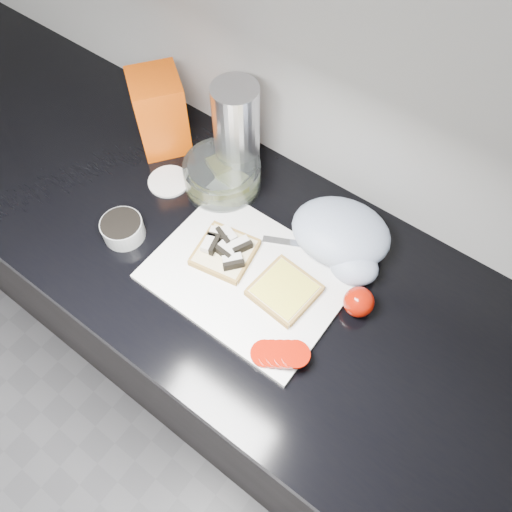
# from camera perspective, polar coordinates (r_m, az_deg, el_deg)

# --- Properties ---
(base_cabinet) EXTENTS (3.50, 0.60, 0.86)m
(base_cabinet) POSITION_cam_1_polar(r_m,az_deg,el_deg) (1.53, -2.70, -8.40)
(base_cabinet) COLOR black
(base_cabinet) RESTS_ON ground
(countertop) EXTENTS (3.50, 0.64, 0.04)m
(countertop) POSITION_cam_1_polar(r_m,az_deg,el_deg) (1.13, -3.61, 0.68)
(countertop) COLOR black
(countertop) RESTS_ON base_cabinet
(cutting_board) EXTENTS (0.40, 0.30, 0.01)m
(cutting_board) POSITION_cam_1_polar(r_m,az_deg,el_deg) (1.07, -0.96, -2.35)
(cutting_board) COLOR white
(cutting_board) RESTS_ON countertop
(bread_left) EXTENTS (0.14, 0.14, 0.04)m
(bread_left) POSITION_cam_1_polar(r_m,az_deg,el_deg) (1.08, -3.54, 0.62)
(bread_left) COLOR beige
(bread_left) RESTS_ON cutting_board
(bread_right) EXTENTS (0.13, 0.13, 0.02)m
(bread_right) POSITION_cam_1_polar(r_m,az_deg,el_deg) (1.03, 3.27, -3.96)
(bread_right) COLOR beige
(bread_right) RESTS_ON cutting_board
(tomato_slices) EXTENTS (0.12, 0.10, 0.02)m
(tomato_slices) POSITION_cam_1_polar(r_m,az_deg,el_deg) (0.97, 2.76, -11.11)
(tomato_slices) COLOR #961003
(tomato_slices) RESTS_ON cutting_board
(knife) EXTENTS (0.21, 0.11, 0.01)m
(knife) POSITION_cam_1_polar(r_m,az_deg,el_deg) (1.10, 7.99, 0.99)
(knife) COLOR #BBBBC0
(knife) RESTS_ON cutting_board
(seed_tub) EXTENTS (0.09, 0.09, 0.05)m
(seed_tub) POSITION_cam_1_polar(r_m,az_deg,el_deg) (1.15, -15.01, 3.08)
(seed_tub) COLOR #9CA1A0
(seed_tub) RESTS_ON countertop
(tub_lid) EXTENTS (0.13, 0.13, 0.01)m
(tub_lid) POSITION_cam_1_polar(r_m,az_deg,el_deg) (1.24, -9.93, 8.40)
(tub_lid) COLOR white
(tub_lid) RESTS_ON countertop
(glass_bowl) EXTENTS (0.18, 0.18, 0.08)m
(glass_bowl) POSITION_cam_1_polar(r_m,az_deg,el_deg) (1.19, -3.85, 9.11)
(glass_bowl) COLOR silver
(glass_bowl) RESTS_ON countertop
(bread_bag) EXTENTS (0.17, 0.17, 0.20)m
(bread_bag) POSITION_cam_1_polar(r_m,az_deg,el_deg) (1.27, -10.92, 15.83)
(bread_bag) COLOR red
(bread_bag) RESTS_ON countertop
(steel_canister) EXTENTS (0.10, 0.10, 0.25)m
(steel_canister) POSITION_cam_1_polar(r_m,az_deg,el_deg) (1.16, -2.23, 13.86)
(steel_canister) COLOR silver
(steel_canister) RESTS_ON countertop
(grocery_bag) EXTENTS (0.25, 0.22, 0.10)m
(grocery_bag) POSITION_cam_1_polar(r_m,az_deg,el_deg) (1.09, 9.87, 2.17)
(grocery_bag) COLOR #ABBBD2
(grocery_bag) RESTS_ON countertop
(whole_tomatoes) EXTENTS (0.06, 0.06, 0.06)m
(whole_tomatoes) POSITION_cam_1_polar(r_m,az_deg,el_deg) (1.03, 11.66, -5.17)
(whole_tomatoes) COLOR #961003
(whole_tomatoes) RESTS_ON countertop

